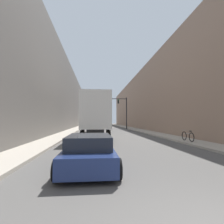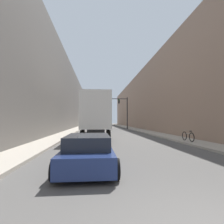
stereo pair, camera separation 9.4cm
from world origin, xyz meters
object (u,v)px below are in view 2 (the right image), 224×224
object	(u,v)px
traffic_signal_gantry	(118,106)
parked_bicycle	(188,136)
semi_truck	(96,116)
sedan_car	(88,152)

from	to	relation	value
traffic_signal_gantry	parked_bicycle	world-z (taller)	traffic_signal_gantry
semi_truck	sedan_car	bearing A→B (deg)	-91.00
semi_truck	traffic_signal_gantry	size ratio (longest dim) A/B	2.07
semi_truck	parked_bicycle	world-z (taller)	semi_truck
semi_truck	traffic_signal_gantry	xyz separation A→B (m)	(4.63, 15.66, 2.40)
semi_truck	sedan_car	xyz separation A→B (m)	(-0.24, -13.65, -1.73)
traffic_signal_gantry	parked_bicycle	distance (m)	23.37
traffic_signal_gantry	sedan_car	bearing A→B (deg)	-99.42
traffic_signal_gantry	parked_bicycle	xyz separation A→B (m)	(2.67, -22.83, -4.20)
parked_bicycle	traffic_signal_gantry	bearing A→B (deg)	96.68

